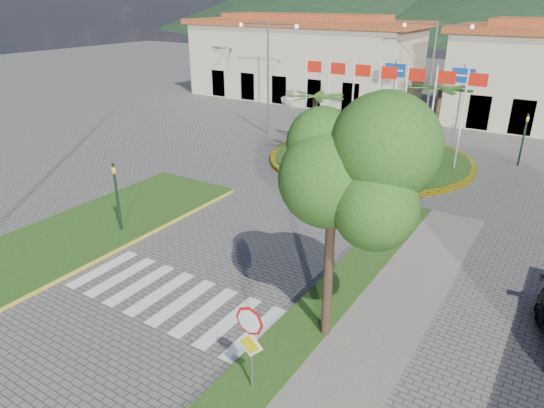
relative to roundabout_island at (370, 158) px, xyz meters
The scene contains 19 objects.
ground 22.00m from the roundabout_island, 90.01° to the right, with size 160.00×160.00×0.00m, color #5D5B59.
sidewalk_right 20.88m from the roundabout_island, 73.31° to the right, with size 4.00×28.00×0.15m, color gray.
verge_right 20.57m from the roundabout_island, 76.52° to the right, with size 1.60×28.00×0.18m, color #224714.
median_left 17.27m from the roundabout_island, 112.12° to the right, with size 5.00×14.00×0.18m, color #224714.
crosswalk 18.00m from the roundabout_island, 90.02° to the right, with size 8.00×3.00×0.01m, color silver.
roundabout_island is the anchor object (origin of this frame).
stop_sign 20.69m from the roundabout_island, 76.27° to the right, with size 0.80×0.11×2.65m.
deciduous_tree 18.55m from the roundabout_island, 72.09° to the right, with size 3.60×3.60×6.80m.
traffic_light_left 16.45m from the roundabout_island, 108.56° to the right, with size 0.15×0.18×3.20m.
traffic_light_right 11.11m from the roundabout_island, 65.80° to the right, with size 0.15×0.18×3.20m.
traffic_light_far 9.11m from the roundabout_island, 26.58° to the left, with size 0.18×0.15×3.20m.
direction_sign_west 9.78m from the roundabout_island, 102.60° to the left, with size 1.60×0.14×5.20m.
direction_sign_east 10.03m from the roundabout_island, 71.53° to the left, with size 1.60×0.14×5.20m.
street_lamp_centre 9.15m from the roundabout_island, 82.91° to the left, with size 4.80×0.16×8.00m.
street_lamp_west 10.19m from the roundabout_island, 167.48° to the left, with size 4.80×0.16×8.00m.
building_left 21.59m from the roundabout_island, 131.20° to the left, with size 23.32×9.54×8.05m.
hill_near_back 108.74m from the roundabout_island, 95.29° to the left, with size 110.00×110.00×16.00m, color black.
white_van 17.25m from the roundabout_island, 133.21° to the left, with size 1.98×4.28×1.19m, color white.
car_dark_a 15.10m from the roundabout_island, 119.89° to the left, with size 1.56×3.88×1.32m, color black.
Camera 1 is at (10.62, -5.91, 9.49)m, focal length 32.00 mm.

